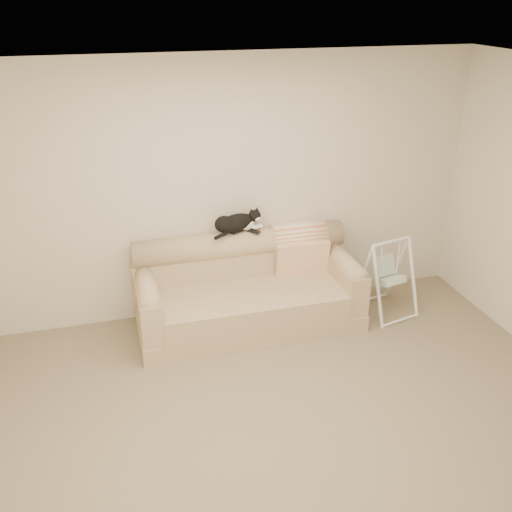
{
  "coord_description": "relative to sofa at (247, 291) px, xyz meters",
  "views": [
    {
      "loc": [
        -1.21,
        -3.24,
        3.1
      ],
      "look_at": [
        0.05,
        1.27,
        0.9
      ],
      "focal_mm": 40.0,
      "sensor_mm": 36.0,
      "label": 1
    }
  ],
  "objects": [
    {
      "name": "remote_a",
      "position": [
        -0.02,
        0.25,
        0.56
      ],
      "size": [
        0.18,
        0.13,
        0.03
      ],
      "color": "black",
      "rests_on": "sofa"
    },
    {
      "name": "sofa",
      "position": [
        0.0,
        0.0,
        0.0
      ],
      "size": [
        2.2,
        0.93,
        0.9
      ],
      "color": "tan",
      "rests_on": "ground"
    },
    {
      "name": "baby_swing",
      "position": [
        1.45,
        -0.19,
        0.06
      ],
      "size": [
        0.61,
        0.63,
        0.83
      ],
      "color": "white",
      "rests_on": "ground"
    },
    {
      "name": "throw_blanket",
      "position": [
        0.62,
        0.23,
        0.37
      ],
      "size": [
        0.56,
        0.38,
        0.58
      ],
      "color": "#E98B4E",
      "rests_on": "sofa"
    },
    {
      "name": "remote_b",
      "position": [
        0.11,
        0.21,
        0.56
      ],
      "size": [
        0.15,
        0.16,
        0.02
      ],
      "color": "black",
      "rests_on": "sofa"
    },
    {
      "name": "ground_plane",
      "position": [
        -0.05,
        -1.62,
        -0.35
      ],
      "size": [
        5.0,
        5.0,
        0.0
      ],
      "primitive_type": "plane",
      "color": "#746554",
      "rests_on": "ground"
    },
    {
      "name": "tuxedo_cat",
      "position": [
        -0.04,
        0.24,
        0.65
      ],
      "size": [
        0.55,
        0.35,
        0.22
      ],
      "color": "black",
      "rests_on": "sofa"
    },
    {
      "name": "room_shell",
      "position": [
        -0.05,
        -1.62,
        1.18
      ],
      "size": [
        5.04,
        4.04,
        2.6
      ],
      "color": "beige",
      "rests_on": "ground"
    }
  ]
}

